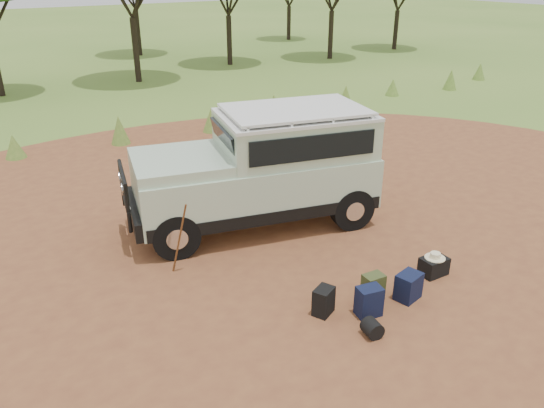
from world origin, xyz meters
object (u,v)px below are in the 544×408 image
backpack_olive (373,287)px  hard_case (434,266)px  safari_vehicle (262,171)px  duffel_navy (408,286)px  backpack_black (324,301)px  backpack_navy (369,301)px  walking_staff (179,239)px

backpack_olive → hard_case: bearing=4.1°
safari_vehicle → backpack_olive: (-0.05, -3.48, -0.96)m
duffel_navy → safari_vehicle: bearing=85.5°
backpack_olive → duffel_navy: (0.51, -0.31, -0.00)m
backpack_black → backpack_navy: 0.72m
backpack_navy → hard_case: backpack_navy is taller
duffel_navy → backpack_navy: bearing=166.4°
walking_staff → backpack_olive: size_ratio=2.97×
backpack_black → hard_case: 2.42m
hard_case → backpack_black: bearing=178.5°
backpack_navy → walking_staff: bearing=136.3°
safari_vehicle → backpack_olive: size_ratio=11.33×
backpack_olive → hard_case: 1.48m
backpack_navy → backpack_olive: bearing=49.9°
backpack_black → duffel_navy: 1.52m
safari_vehicle → backpack_olive: safari_vehicle is taller
walking_staff → backpack_navy: size_ratio=2.78×
backpack_olive → hard_case: size_ratio=1.00×
backpack_black → hard_case: backpack_black is taller
backpack_olive → duffel_navy: backpack_olive is taller
backpack_olive → duffel_navy: 0.60m
backpack_black → hard_case: size_ratio=0.98×
backpack_navy → duffel_navy: 0.87m
safari_vehicle → walking_staff: 2.57m
safari_vehicle → backpack_navy: safari_vehicle is taller
backpack_black → backpack_olive: backpack_olive is taller
backpack_navy → backpack_black: bearing=155.8°
walking_staff → backpack_olive: 3.49m
backpack_navy → duffel_navy: size_ratio=1.07×
backpack_olive → backpack_navy: bearing=-136.8°
walking_staff → backpack_black: bearing=-106.7°
safari_vehicle → walking_staff: safari_vehicle is taller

